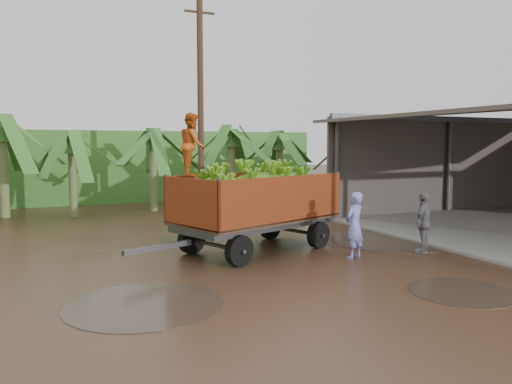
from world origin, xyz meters
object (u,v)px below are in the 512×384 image
banana_trailer (255,201)px  utility_pole (201,107)px  man_grey (424,222)px  man_blue (354,225)px

banana_trailer → utility_pole: bearing=65.4°
man_grey → man_blue: bearing=-38.4°
banana_trailer → man_blue: 2.76m
man_blue → man_grey: (2.05, -0.27, -0.02)m
utility_pole → man_blue: bearing=-79.7°
man_grey → utility_pole: 9.87m
man_grey → utility_pole: bearing=-98.2°
man_blue → man_grey: bearing=148.5°
man_grey → banana_trailer: bearing=-58.1°
man_blue → utility_pole: utility_pole is taller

